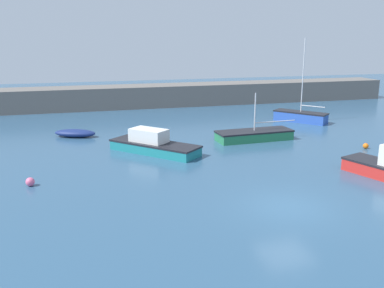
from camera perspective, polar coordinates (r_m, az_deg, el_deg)
ground_plane at (r=20.75m, az=12.53°, el=-8.44°), size 120.00×120.00×0.20m
harbor_breakwater at (r=49.12m, az=-4.57°, el=6.47°), size 56.26×3.94×2.37m
rowboat_blue_near at (r=35.06m, az=-15.33°, el=1.41°), size 3.56×2.51×0.61m
sailboat_tall_mast at (r=41.06m, az=14.26°, el=3.60°), size 4.20×4.73×7.62m
sailboat_short_mast at (r=33.08m, az=8.29°, el=1.18°), size 6.48×2.22×3.64m
motorboat_grey_hull at (r=29.37m, az=-5.22°, el=-0.04°), size 5.87×6.15×1.60m
mooring_buoy_pink at (r=24.40m, az=-20.77°, el=-4.74°), size 0.47×0.47×0.47m
mooring_buoy_orange at (r=32.72m, az=22.16°, el=-0.24°), size 0.39×0.39×0.39m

